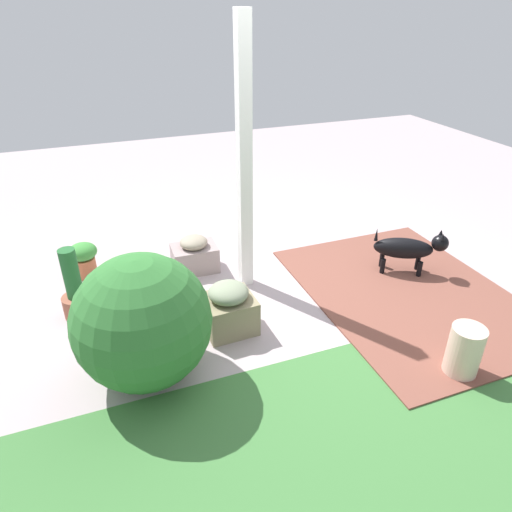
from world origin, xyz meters
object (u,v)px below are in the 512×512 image
at_px(porch_pillar, 244,164).
at_px(terracotta_pot_broad, 84,258).
at_px(terracotta_pot_tall, 75,293).
at_px(stone_planter_mid, 229,308).
at_px(round_shrub, 142,322).
at_px(stone_planter_nearest, 195,255).
at_px(dog, 408,248).
at_px(ceramic_urn, 464,351).

xyz_separation_m(porch_pillar, terracotta_pot_broad, (1.47, -0.69, -1.00)).
height_order(porch_pillar, terracotta_pot_tall, porch_pillar).
relative_size(stone_planter_mid, terracotta_pot_tall, 0.67).
bearing_deg(round_shrub, porch_pillar, -138.97).
bearing_deg(porch_pillar, stone_planter_nearest, -46.01).
bearing_deg(terracotta_pot_tall, stone_planter_mid, 150.76).
distance_m(terracotta_pot_tall, dog, 3.19).
distance_m(porch_pillar, round_shrub, 1.64).
relative_size(dog, ceramic_urn, 1.65).
bearing_deg(porch_pillar, dog, 165.36).
xyz_separation_m(stone_planter_nearest, round_shrub, (0.71, 1.39, 0.32)).
distance_m(terracotta_pot_broad, ceramic_urn, 3.54).
bearing_deg(terracotta_pot_broad, terracotta_pot_tall, 81.72).
height_order(porch_pillar, round_shrub, porch_pillar).
height_order(terracotta_pot_tall, ceramic_urn, terracotta_pot_tall).
distance_m(terracotta_pot_tall, ceramic_urn, 3.19).
xyz_separation_m(terracotta_pot_tall, ceramic_urn, (-2.64, 1.79, -0.03)).
xyz_separation_m(stone_planter_nearest, dog, (-1.99, 0.84, 0.12)).
distance_m(dog, ceramic_urn, 1.46).
bearing_deg(stone_planter_mid, terracotta_pot_broad, -51.06).
distance_m(porch_pillar, terracotta_pot_broad, 1.91).
height_order(terracotta_pot_tall, dog, terracotta_pot_tall).
bearing_deg(terracotta_pot_broad, stone_planter_nearest, 165.79).
height_order(stone_planter_nearest, dog, dog).
distance_m(round_shrub, terracotta_pot_broad, 1.72).
xyz_separation_m(stone_planter_mid, terracotta_pot_tall, (1.19, -0.66, 0.03)).
relative_size(porch_pillar, terracotta_pot_tall, 3.67).
bearing_deg(dog, stone_planter_nearest, -22.73).
relative_size(round_shrub, dog, 1.45).
distance_m(porch_pillar, dog, 1.88).
height_order(stone_planter_mid, ceramic_urn, stone_planter_mid).
xyz_separation_m(terracotta_pot_broad, ceramic_urn, (-2.54, 2.47, -0.00)).
bearing_deg(stone_planter_mid, terracotta_pot_tall, -29.24).
bearing_deg(stone_planter_nearest, terracotta_pot_broad, -14.21).
bearing_deg(dog, stone_planter_mid, 6.97).
bearing_deg(stone_planter_nearest, dog, 157.27).
bearing_deg(porch_pillar, stone_planter_mid, 59.72).
height_order(porch_pillar, dog, porch_pillar).
height_order(porch_pillar, stone_planter_mid, porch_pillar).
bearing_deg(stone_planter_mid, porch_pillar, -120.28).
bearing_deg(terracotta_pot_broad, porch_pillar, 154.85).
bearing_deg(ceramic_urn, terracotta_pot_broad, -44.18).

